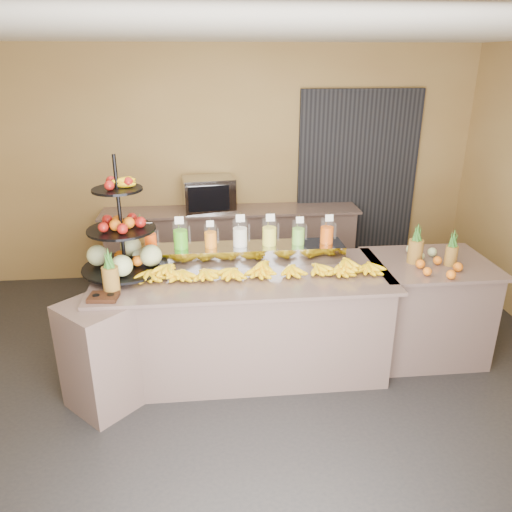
{
  "coord_description": "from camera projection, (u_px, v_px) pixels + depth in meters",
  "views": [
    {
      "loc": [
        -0.28,
        -3.56,
        2.63
      ],
      "look_at": [
        0.11,
        0.3,
        1.09
      ],
      "focal_mm": 35.0,
      "sensor_mm": 36.0,
      "label": 1
    }
  ],
  "objects": [
    {
      "name": "juice_pitcher_orange_b",
      "position": [
        211.0,
        237.0,
        4.37
      ],
      "size": [
        0.11,
        0.11,
        0.27
      ],
      "color": "silver",
      "rests_on": "pitcher_tray"
    },
    {
      "name": "room_envelope",
      "position": [
        259.0,
        151.0,
        4.34
      ],
      "size": [
        6.04,
        5.02,
        2.82
      ],
      "color": "olive",
      "rests_on": "ground"
    },
    {
      "name": "fruit_stand",
      "position": [
        130.0,
        245.0,
        4.15
      ],
      "size": [
        0.87,
        0.87,
        1.01
      ],
      "rotation": [
        0.0,
        0.0,
        -0.24
      ],
      "color": "black",
      "rests_on": "buffet_counter"
    },
    {
      "name": "pineapple_left_b",
      "position": [
        142.0,
        240.0,
        4.55
      ],
      "size": [
        0.14,
        0.14,
        0.41
      ],
      "rotation": [
        0.0,
        0.0,
        -0.17
      ],
      "color": "brown",
      "rests_on": "buffet_counter"
    },
    {
      "name": "oven_warmer",
      "position": [
        209.0,
        194.0,
        5.93
      ],
      "size": [
        0.64,
        0.49,
        0.4
      ],
      "primitive_type": "cube",
      "rotation": [
        0.0,
        0.0,
        0.13
      ],
      "color": "gray",
      "rests_on": "back_ledge"
    },
    {
      "name": "ground",
      "position": [
        247.0,
        387.0,
        4.29
      ],
      "size": [
        6.0,
        6.0,
        0.0
      ],
      "primitive_type": "plane",
      "color": "black",
      "rests_on": "ground"
    },
    {
      "name": "right_counter",
      "position": [
        425.0,
        308.0,
        4.64
      ],
      "size": [
        1.08,
        0.88,
        0.93
      ],
      "color": "gray",
      "rests_on": "ground"
    },
    {
      "name": "juice_pitcher_orange_a",
      "position": [
        150.0,
        239.0,
        4.32
      ],
      "size": [
        0.11,
        0.11,
        0.27
      ],
      "color": "silver",
      "rests_on": "pitcher_tray"
    },
    {
      "name": "buffet_counter",
      "position": [
        231.0,
        325.0,
        4.35
      ],
      "size": [
        2.75,
        1.25,
        0.93
      ],
      "color": "gray",
      "rests_on": "ground"
    },
    {
      "name": "pitcher_tray",
      "position": [
        240.0,
        254.0,
        4.45
      ],
      "size": [
        1.85,
        0.3,
        0.15
      ],
      "primitive_type": "cube",
      "color": "gray",
      "rests_on": "buffet_counter"
    },
    {
      "name": "juice_pitcher_milk",
      "position": [
        240.0,
        234.0,
        4.39
      ],
      "size": [
        0.13,
        0.14,
        0.32
      ],
      "color": "silver",
      "rests_on": "pitcher_tray"
    },
    {
      "name": "juice_pitcher_lime",
      "position": [
        298.0,
        234.0,
        4.44
      ],
      "size": [
        0.12,
        0.12,
        0.28
      ],
      "color": "silver",
      "rests_on": "pitcher_tray"
    },
    {
      "name": "back_ledge",
      "position": [
        232.0,
        245.0,
        6.2
      ],
      "size": [
        3.1,
        0.55,
        0.93
      ],
      "color": "gray",
      "rests_on": "ground"
    },
    {
      "name": "juice_pitcher_lemon",
      "position": [
        269.0,
        234.0,
        4.41
      ],
      "size": [
        0.13,
        0.13,
        0.32
      ],
      "color": "silver",
      "rests_on": "pitcher_tray"
    },
    {
      "name": "banana_heap",
      "position": [
        261.0,
        268.0,
        4.17
      ],
      "size": [
        2.1,
        0.19,
        0.17
      ],
      "color": "yellow",
      "rests_on": "buffet_counter"
    },
    {
      "name": "condiment_caddy",
      "position": [
        104.0,
        297.0,
        3.78
      ],
      "size": [
        0.23,
        0.18,
        0.03
      ],
      "primitive_type": "cube",
      "rotation": [
        0.0,
        0.0,
        -0.11
      ],
      "color": "black",
      "rests_on": "buffet_counter"
    },
    {
      "name": "pineapple_left_a",
      "position": [
        111.0,
        277.0,
        3.83
      ],
      "size": [
        0.13,
        0.13,
        0.38
      ],
      "rotation": [
        0.0,
        0.0,
        -0.19
      ],
      "color": "brown",
      "rests_on": "buffet_counter"
    },
    {
      "name": "juice_pitcher_green",
      "position": [
        181.0,
        236.0,
        4.34
      ],
      "size": [
        0.13,
        0.13,
        0.32
      ],
      "color": "silver",
      "rests_on": "pitcher_tray"
    },
    {
      "name": "juice_pitcher_orange_c",
      "position": [
        327.0,
        232.0,
        4.46
      ],
      "size": [
        0.12,
        0.12,
        0.29
      ],
      "color": "silver",
      "rests_on": "pitcher_tray"
    },
    {
      "name": "right_fruit_pile",
      "position": [
        435.0,
        260.0,
        4.32
      ],
      "size": [
        0.4,
        0.38,
        0.21
      ],
      "color": "brown",
      "rests_on": "right_counter"
    }
  ]
}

